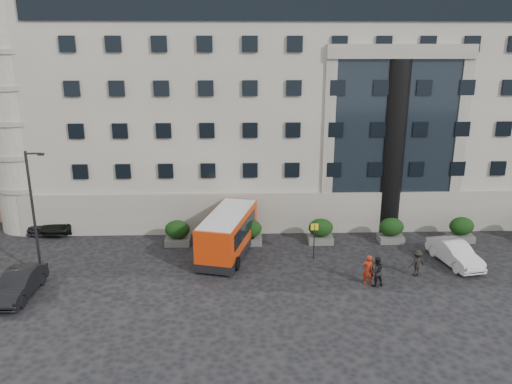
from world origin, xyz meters
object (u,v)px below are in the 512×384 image
at_px(parked_car_c, 51,217).
at_px(pedestrian_c, 417,263).
at_px(hedge_c, 321,231).
at_px(hedge_b, 249,232).
at_px(parked_car_d, 66,218).
at_px(parked_car_b, 19,284).
at_px(red_truck, 45,188).
at_px(hedge_d, 391,230).
at_px(street_lamp, 34,210).
at_px(hedge_a, 177,233).
at_px(hedge_e, 461,229).
at_px(pedestrian_b, 376,271).
at_px(minibus, 228,232).
at_px(white_taxi, 455,253).
at_px(bus_stop_sign, 314,235).
at_px(pedestrian_a, 368,270).

distance_m(parked_car_c, pedestrian_c, 27.82).
bearing_deg(hedge_c, hedge_b, 180.00).
bearing_deg(parked_car_d, parked_car_b, -77.00).
relative_size(red_truck, parked_car_b, 1.05).
distance_m(hedge_d, parked_car_b, 24.95).
relative_size(parked_car_b, parked_car_c, 0.86).
bearing_deg(street_lamp, hedge_b, 20.07).
relative_size(hedge_b, parked_car_d, 0.33).
distance_m(hedge_a, parked_car_c, 11.29).
distance_m(hedge_e, pedestrian_c, 7.62).
bearing_deg(street_lamp, pedestrian_b, -5.67).
bearing_deg(parked_car_d, parked_car_c, 177.19).
xyz_separation_m(minibus, parked_car_c, (-14.19, 6.04, -0.87)).
height_order(street_lamp, pedestrian_b, street_lamp).
bearing_deg(hedge_c, parked_car_c, 168.77).
height_order(hedge_d, white_taxi, hedge_d).
relative_size(parked_car_b, pedestrian_b, 2.46).
xyz_separation_m(hedge_c, minibus, (-6.71, -1.89, 0.71)).
distance_m(street_lamp, red_truck, 16.56).
relative_size(hedge_e, parked_car_d, 0.33).
xyz_separation_m(hedge_e, parked_car_d, (-30.05, 3.92, -0.15)).
bearing_deg(hedge_b, street_lamp, -159.93).
height_order(hedge_a, hedge_b, same).
height_order(hedge_c, street_lamp, street_lamp).
xyz_separation_m(hedge_c, parked_car_c, (-20.89, 4.15, -0.15)).
bearing_deg(hedge_b, pedestrian_b, -42.50).
bearing_deg(hedge_d, pedestrian_c, -90.22).
distance_m(bus_stop_sign, parked_car_b, 18.33).
xyz_separation_m(hedge_c, hedge_e, (10.40, 0.00, 0.00)).
relative_size(pedestrian_b, pedestrian_c, 1.08).
xyz_separation_m(hedge_a, red_truck, (-13.32, 10.56, 0.40)).
xyz_separation_m(hedge_e, pedestrian_c, (-5.22, -5.54, -0.06)).
distance_m(street_lamp, parked_car_b, 4.50).
xyz_separation_m(hedge_e, parked_car_b, (-29.00, -7.47, -0.17)).
relative_size(hedge_a, hedge_e, 1.00).
bearing_deg(hedge_b, bus_stop_sign, -33.07).
bearing_deg(pedestrian_b, pedestrian_c, -170.11).
bearing_deg(parked_car_c, white_taxi, -10.73).
bearing_deg(hedge_e, parked_car_c, 172.45).
relative_size(bus_stop_sign, parked_car_d, 0.45).
bearing_deg(parked_car_c, parked_car_b, -74.13).
xyz_separation_m(minibus, pedestrian_a, (8.52, -4.79, -0.68)).
distance_m(minibus, pedestrian_a, 9.80).
bearing_deg(parked_car_c, hedge_d, -4.33).
bearing_deg(hedge_b, minibus, -128.59).
distance_m(red_truck, parked_car_b, 18.75).
height_order(street_lamp, minibus, street_lamp).
height_order(hedge_a, minibus, minibus).
bearing_deg(hedge_b, parked_car_c, 165.19).
bearing_deg(hedge_a, pedestrian_b, -28.38).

